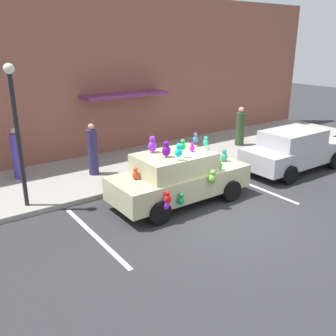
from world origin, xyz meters
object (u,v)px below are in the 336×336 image
object	(u,v)px
street_lamp_post	(16,122)
pedestrian_by_lamp	(240,128)
pedestrian_near_shopfront	(18,155)
plush_covered_car	(178,177)
pedestrian_walking_past	(93,151)
parked_sedan_behind	(294,150)
teddy_bear_on_sidewalk	(145,163)

from	to	relation	value
street_lamp_post	pedestrian_by_lamp	xyz separation A→B (m)	(9.64, 1.04, -1.62)
pedestrian_by_lamp	pedestrian_near_shopfront	bearing A→B (deg)	171.53
plush_covered_car	pedestrian_by_lamp	xyz separation A→B (m)	(5.79, 3.11, 0.13)
pedestrian_walking_past	pedestrian_by_lamp	bearing A→B (deg)	-2.11
plush_covered_car	street_lamp_post	bearing A→B (deg)	151.73
pedestrian_walking_past	parked_sedan_behind	bearing A→B (deg)	-28.74
plush_covered_car	teddy_bear_on_sidewalk	xyz separation A→B (m)	(0.38, 2.45, -0.30)
pedestrian_walking_past	pedestrian_by_lamp	xyz separation A→B (m)	(6.96, -0.26, -0.05)
parked_sedan_behind	street_lamp_post	distance (m)	9.55
teddy_bear_on_sidewalk	street_lamp_post	xyz separation A→B (m)	(-4.24, -0.37, 2.05)
plush_covered_car	pedestrian_walking_past	xyz separation A→B (m)	(-1.17, 3.37, 0.19)
street_lamp_post	pedestrian_walking_past	bearing A→B (deg)	25.78
street_lamp_post	pedestrian_by_lamp	size ratio (longest dim) A/B	2.29
pedestrian_by_lamp	street_lamp_post	bearing A→B (deg)	-173.85
teddy_bear_on_sidewalk	pedestrian_by_lamp	size ratio (longest dim) A/B	0.45
teddy_bear_on_sidewalk	pedestrian_by_lamp	world-z (taller)	pedestrian_by_lamp
teddy_bear_on_sidewalk	pedestrian_walking_past	bearing A→B (deg)	149.36
street_lamp_post	pedestrian_near_shopfront	xyz separation A→B (m)	(0.45, 2.41, -1.59)
plush_covered_car	pedestrian_near_shopfront	world-z (taller)	plush_covered_car
parked_sedan_behind	street_lamp_post	size ratio (longest dim) A/B	1.11
plush_covered_car	teddy_bear_on_sidewalk	bearing A→B (deg)	81.08
parked_sedan_behind	pedestrian_by_lamp	distance (m)	3.32
street_lamp_post	pedestrian_by_lamp	world-z (taller)	street_lamp_post
parked_sedan_behind	pedestrian_near_shopfront	distance (m)	9.83
teddy_bear_on_sidewalk	pedestrian_near_shopfront	xyz separation A→B (m)	(-3.78, 2.03, 0.45)
plush_covered_car	parked_sedan_behind	world-z (taller)	plush_covered_car
parked_sedan_behind	street_lamp_post	bearing A→B (deg)	166.23
street_lamp_post	parked_sedan_behind	bearing A→B (deg)	-13.77
parked_sedan_behind	pedestrian_walking_past	xyz separation A→B (m)	(-6.43, 3.53, 0.20)
pedestrian_walking_past	pedestrian_near_shopfront	bearing A→B (deg)	153.47
parked_sedan_behind	teddy_bear_on_sidewalk	size ratio (longest dim) A/B	5.65
pedestrian_walking_past	street_lamp_post	bearing A→B (deg)	-154.22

